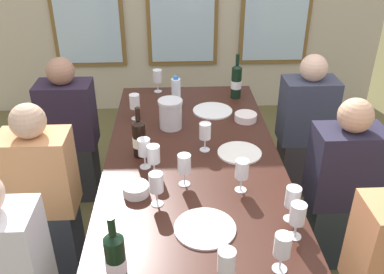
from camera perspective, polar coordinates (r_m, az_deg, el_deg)
ground_plane at (r=2.83m, az=0.16°, el=-15.76°), size 12.00×12.00×0.00m
dining_table at (r=2.40m, az=0.18°, el=-4.40°), size 0.99×2.13×0.74m
white_plate_0 at (r=2.42m, az=6.49°, el=-2.15°), size 0.25×0.25×0.01m
white_plate_1 at (r=1.89m, az=1.78°, el=-12.31°), size 0.28×0.28×0.01m
white_plate_2 at (r=2.91m, az=2.82°, el=3.60°), size 0.27×0.27×0.01m
metal_pitcher at (r=2.66m, az=-2.95°, el=3.18°), size 0.16×0.16×0.19m
wine_bottle_0 at (r=2.35m, az=-7.20°, el=-0.15°), size 0.08×0.08×0.30m
wine_bottle_1 at (r=3.09m, az=6.07°, el=7.57°), size 0.08×0.08×0.33m
wine_bottle_2 at (r=1.61m, az=-10.36°, el=-16.15°), size 0.08×0.08×0.32m
tasting_bowl_0 at (r=2.79m, az=7.33°, el=2.71°), size 0.15×0.15×0.05m
tasting_bowl_1 at (r=2.09m, az=-7.65°, el=-7.12°), size 0.13×0.13×0.05m
water_bottle at (r=2.91m, az=-2.19°, el=5.93°), size 0.06×0.06×0.24m
wine_glass_0 at (r=2.78m, az=-7.84°, el=4.74°), size 0.07×0.07×0.17m
wine_glass_1 at (r=1.92m, az=13.58°, el=-8.15°), size 0.07×0.07×0.17m
wine_glass_2 at (r=1.83m, az=14.20°, el=-10.32°), size 0.07×0.07×0.17m
wine_glass_3 at (r=1.68m, az=12.24°, el=-14.43°), size 0.07×0.07×0.17m
wine_glass_4 at (r=2.24m, az=-6.54°, el=-1.58°), size 0.07×0.07×0.17m
wine_glass_5 at (r=2.09m, az=-1.06°, el=-3.82°), size 0.07×0.07×0.17m
wine_glass_6 at (r=2.18m, az=-5.27°, el=-2.44°), size 0.07×0.07×0.17m
wine_glass_7 at (r=1.97m, az=-4.90°, el=-6.40°), size 0.07×0.07×0.17m
wine_glass_8 at (r=2.39m, az=1.79°, el=0.73°), size 0.07×0.07×0.17m
wine_glass_9 at (r=2.06m, az=6.83°, el=-4.48°), size 0.07×0.07×0.17m
wine_glass_10 at (r=3.19m, az=-4.74°, el=8.21°), size 0.07×0.07×0.17m
wine_glass_11 at (r=1.59m, az=4.72°, el=-16.74°), size 0.07×0.07×0.17m
seated_person_2 at (r=3.17m, az=-16.21°, el=0.27°), size 0.38×0.24×1.11m
seated_person_3 at (r=3.22m, az=15.07°, el=0.85°), size 0.38×0.24×1.11m
seated_person_4 at (r=2.57m, az=-19.53°, el=-7.70°), size 0.38×0.24×1.11m
seated_person_5 at (r=2.63m, az=19.50°, el=-6.84°), size 0.38×0.24×1.11m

